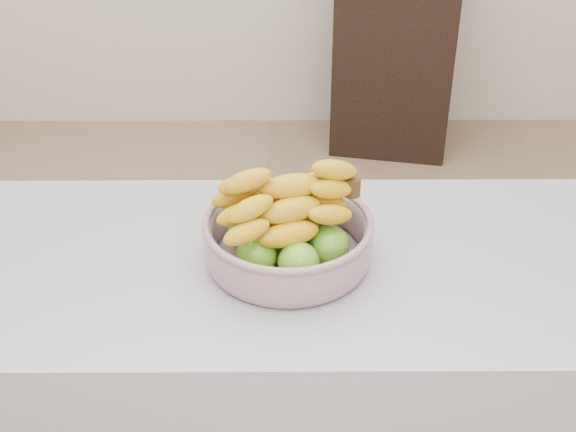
{
  "coord_description": "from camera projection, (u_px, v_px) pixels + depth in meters",
  "views": [
    {
      "loc": [
        0.08,
        -1.65,
        1.8
      ],
      "look_at": [
        0.09,
        -0.42,
        1.0
      ],
      "focal_mm": 50.0,
      "sensor_mm": 36.0,
      "label": 1
    }
  ],
  "objects": [
    {
      "name": "ground",
      "position": [
        257.0,
        421.0,
        2.37
      ],
      "size": [
        4.0,
        4.0,
        0.0
      ],
      "primitive_type": "plane",
      "color": "#8C6E55",
      "rests_on": "ground"
    },
    {
      "name": "counter",
      "position": [
        248.0,
        425.0,
        1.77
      ],
      "size": [
        2.0,
        0.6,
        0.9
      ],
      "primitive_type": "cube",
      "color": "#94959C",
      "rests_on": "ground"
    },
    {
      "name": "cabinet",
      "position": [
        396.0,
        47.0,
        3.61
      ],
      "size": [
        0.59,
        0.51,
        0.94
      ],
      "primitive_type": "cube",
      "rotation": [
        0.0,
        0.0,
        -0.2
      ],
      "color": "black",
      "rests_on": "ground"
    },
    {
      "name": "fruit_bowl",
      "position": [
        288.0,
        234.0,
        1.49
      ],
      "size": [
        0.32,
        0.32,
        0.19
      ],
      "rotation": [
        0.0,
        0.0,
        0.24
      ],
      "color": "#8E9CAA",
      "rests_on": "counter"
    }
  ]
}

